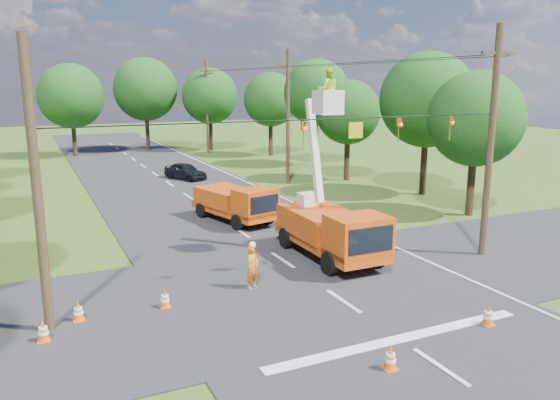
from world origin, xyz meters
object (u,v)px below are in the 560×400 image
traffic_cone_0 (390,358)px  tree_right_d (317,92)px  tree_right_b (427,100)px  second_truck (236,202)px  traffic_cone_4 (165,298)px  pole_right_mid (288,116)px  tree_right_e (271,100)px  tree_far_b (145,89)px  tree_far_c (210,96)px  ground_worker (253,267)px  pole_right_near (491,142)px  traffic_cone_5 (78,311)px  traffic_cone_3 (289,212)px  pole_left (37,190)px  tree_right_a (476,119)px  traffic_cone_6 (43,331)px  pole_right_far (207,106)px  tree_right_c (348,112)px  distant_car (185,171)px  traffic_cone_2 (301,232)px  tree_far_a (71,96)px  bucket_truck (331,220)px  traffic_cone_1 (488,315)px

traffic_cone_0 → tree_right_d: (16.10, 33.50, 6.32)m
tree_right_b → tree_right_d: size_ratio=1.00×
second_truck → traffic_cone_4: size_ratio=8.39×
pole_right_mid → tree_right_e: 15.92m
tree_far_b → tree_far_c: tree_far_b is taller
ground_worker → pole_right_near: pole_right_near is taller
traffic_cone_5 → tree_far_b: 46.61m
second_truck → tree_right_b: (14.41, 1.73, 5.34)m
traffic_cone_3 → pole_left: (-13.09, -9.78, 4.14)m
tree_right_a → tree_right_d: bearing=86.5°
pole_right_near → traffic_cone_5: bearing=178.9°
traffic_cone_6 → pole_right_far: 44.89m
ground_worker → traffic_cone_4: size_ratio=2.37×
tree_far_b → traffic_cone_4: bearing=-101.1°
traffic_cone_3 → tree_right_c: size_ratio=0.09×
ground_worker → tree_right_d: (17.19, 26.40, 5.84)m
traffic_cone_5 → tree_right_d: 36.05m
distant_car → tree_far_c: size_ratio=0.43×
pole_right_near → tree_right_a: size_ratio=1.21×
traffic_cone_5 → pole_right_near: (17.12, -0.32, 4.75)m
traffic_cone_6 → tree_right_c: size_ratio=0.09×
traffic_cone_3 → pole_right_mid: size_ratio=0.07×
tree_right_b → tree_far_c: 30.50m
traffic_cone_6 → tree_right_c: bearing=40.8°
traffic_cone_2 → tree_far_a: (-7.32, 37.27, 5.83)m
second_truck → pole_right_mid: bearing=36.7°
tree_right_a → tree_right_b: size_ratio=0.86×
bucket_truck → pole_right_near: size_ratio=0.82×
traffic_cone_4 → traffic_cone_5: bearing=177.1°
traffic_cone_2 → tree_right_b: tree_right_b is taller
traffic_cone_4 → pole_right_far: bearing=70.2°
ground_worker → tree_right_c: tree_right_c is taller
tree_right_a → pole_right_far: bearing=98.4°
pole_right_near → tree_right_c: bearing=76.1°
bucket_truck → tree_right_c: (11.11, 16.54, 3.58)m
traffic_cone_2 → traffic_cone_1: bearing=-85.6°
second_truck → ground_worker: (-2.98, -9.67, -0.25)m
bucket_truck → pole_left: size_ratio=0.91×
traffic_cone_0 → tree_right_b: (16.30, 18.50, 6.08)m
traffic_cone_3 → tree_far_a: (-8.59, 33.22, 5.83)m
tree_right_a → tree_right_e: (0.30, 29.00, 0.25)m
traffic_cone_2 → tree_far_a: 38.42m
traffic_cone_1 → tree_right_d: bearing=70.4°
traffic_cone_1 → tree_far_c: size_ratio=0.08×
traffic_cone_2 → pole_right_mid: pole_right_mid is taller
tree_right_a → traffic_cone_0: bearing=-139.8°
distant_car → tree_right_c: tree_right_c is taller
traffic_cone_6 → tree_far_c: bearing=65.8°
tree_right_b → tree_far_a: tree_right_b is taller
ground_worker → traffic_cone_2: 6.98m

